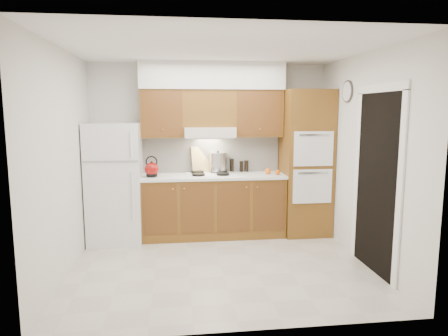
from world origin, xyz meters
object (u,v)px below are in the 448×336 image
fridge (115,183)px  kettle (152,169)px  stock_pot (218,162)px  oven_cabinet (306,163)px

fridge → kettle: 0.56m
fridge → kettle: size_ratio=8.52×
fridge → kettle: fridge is taller
kettle → stock_pot: 1.03m
kettle → stock_pot: size_ratio=0.73×
fridge → kettle: (0.52, -0.02, 0.19)m
oven_cabinet → stock_pot: (-1.33, 0.21, 0.01)m
stock_pot → kettle: bearing=-164.9°
oven_cabinet → kettle: 2.32m
fridge → oven_cabinet: (2.85, 0.03, 0.24)m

